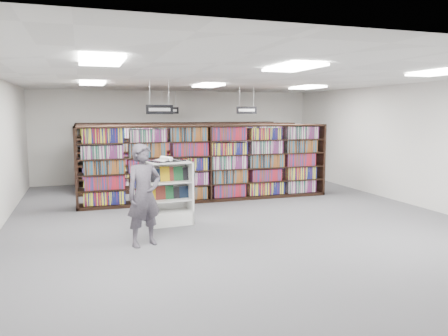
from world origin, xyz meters
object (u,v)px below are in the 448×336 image
object	(u,v)px
bookshelf_row_near	(209,163)
open_book	(167,160)
shopper	(144,195)
endcap_display	(169,203)

from	to	relation	value
bookshelf_row_near	open_book	bearing A→B (deg)	-125.59
open_book	shopper	size ratio (longest dim) A/B	0.43
bookshelf_row_near	endcap_display	distance (m)	2.75
bookshelf_row_near	shopper	distance (m)	4.24
open_book	bookshelf_row_near	bearing A→B (deg)	31.76
bookshelf_row_near	open_book	xyz separation A→B (m)	(-1.56, -2.18, 0.37)
open_book	shopper	distance (m)	1.65
endcap_display	open_book	bearing A→B (deg)	115.35
endcap_display	shopper	xyz separation A→B (m)	(-0.72, -1.38, 0.46)
shopper	open_book	bearing A→B (deg)	42.26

